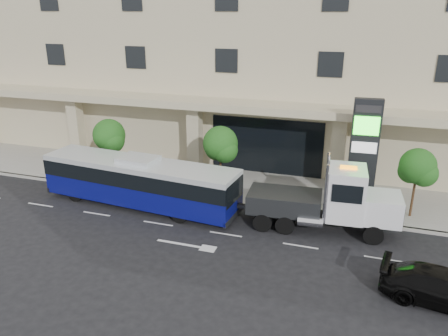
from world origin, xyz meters
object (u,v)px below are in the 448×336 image
object	(u,v)px
black_sedan	(444,288)
signage_pylon	(363,152)
tow_truck	(329,202)
city_bus	(140,181)

from	to	relation	value
black_sedan	signage_pylon	xyz separation A→B (m)	(-3.61, 8.74, 2.71)
signage_pylon	tow_truck	bearing A→B (deg)	-114.53
tow_truck	black_sedan	bearing A→B (deg)	-48.19
city_bus	black_sedan	xyz separation A→B (m)	(16.26, -4.67, -0.88)
city_bus	black_sedan	world-z (taller)	city_bus
tow_truck	black_sedan	xyz separation A→B (m)	(5.08, -4.96, -0.98)
tow_truck	signage_pylon	bearing A→B (deg)	64.95
tow_truck	signage_pylon	world-z (taller)	signage_pylon
tow_truck	black_sedan	distance (m)	7.16
black_sedan	tow_truck	bearing A→B (deg)	53.68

